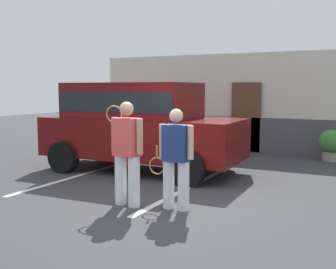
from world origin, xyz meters
TOP-DOWN VIEW (x-y plane):
  - ground_plane at (0.00, 0.00)m, footprint 40.00×40.00m
  - parking_stripe_0 at (-2.62, 1.50)m, footprint 0.12×4.40m
  - parking_stripe_1 at (0.01, 1.50)m, footprint 0.12×4.40m
  - house_frontage at (-0.00, 6.70)m, footprint 10.79×0.40m
  - parked_suv at (-1.74, 2.46)m, footprint 4.65×2.26m
  - tennis_player_man at (-0.39, -0.13)m, footprint 0.77×0.31m
  - tennis_player_woman at (0.42, 0.03)m, footprint 0.86×0.26m
  - potted_plant_by_porch at (2.13, 5.89)m, footprint 0.64×0.64m

SIDE VIEW (x-z plane):
  - ground_plane at x=0.00m, z-range 0.00..0.00m
  - parking_stripe_0 at x=-2.62m, z-range 0.00..0.01m
  - parking_stripe_1 at x=0.01m, z-range 0.00..0.01m
  - potted_plant_by_porch at x=2.13m, z-range 0.05..0.89m
  - tennis_player_woman at x=0.42m, z-range 0.03..1.63m
  - tennis_player_man at x=-0.39m, z-range 0.04..1.75m
  - parked_suv at x=-1.74m, z-range 0.12..2.17m
  - house_frontage at x=0.00m, z-range -0.09..2.89m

